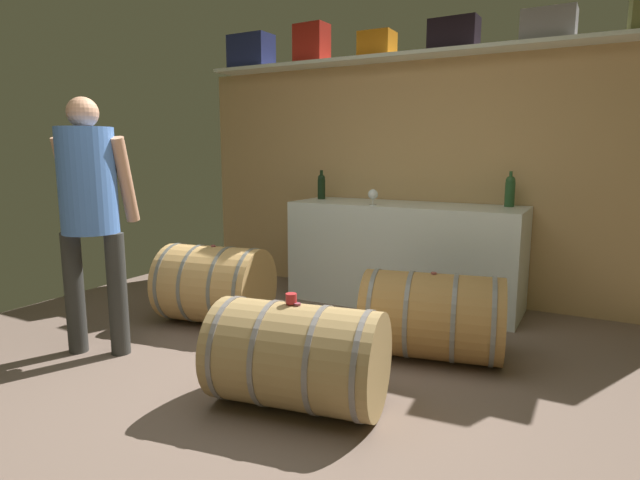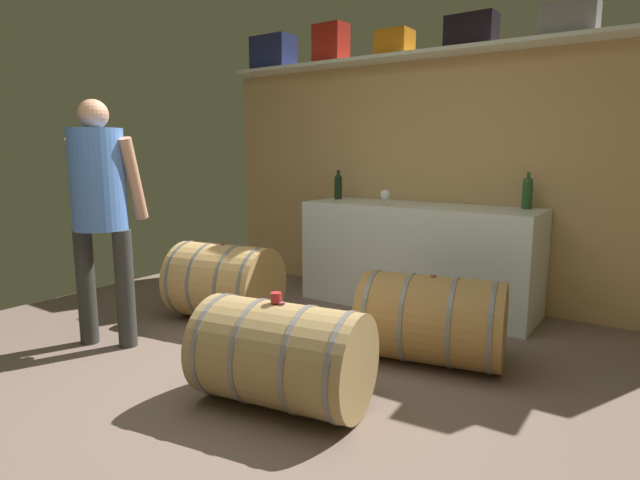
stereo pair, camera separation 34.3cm
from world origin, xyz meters
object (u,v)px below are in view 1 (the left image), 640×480
(wine_glass, at_px, (373,195))
(wine_barrel_flank, at_px, (432,316))
(toolcase_navy, at_px, (251,52))
(toolcase_red, at_px, (312,44))
(toolcase_orange, at_px, (377,45))
(wine_bottle_green, at_px, (510,191))
(toolcase_black, at_px, (454,35))
(wine_barrel_far, at_px, (215,285))
(work_cabinet, at_px, (404,255))
(wine_barrel_near, at_px, (298,356))
(toolcase_grey, at_px, (549,26))
(tasting_cup, at_px, (291,298))
(winemaker_pouring, at_px, (90,200))
(wine_bottle_dark, at_px, (321,186))

(wine_glass, distance_m, wine_barrel_flank, 1.35)
(toolcase_navy, xyz_separation_m, toolcase_red, (0.70, 0.00, 0.01))
(toolcase_red, xyz_separation_m, wine_barrel_flank, (1.63, -1.32, -2.05))
(toolcase_navy, relative_size, toolcase_orange, 1.46)
(wine_bottle_green, bearing_deg, toolcase_orange, 177.98)
(toolcase_black, bearing_deg, wine_barrel_far, -132.28)
(work_cabinet, relative_size, wine_barrel_near, 2.07)
(toolcase_navy, height_order, work_cabinet, toolcase_navy)
(toolcase_grey, xyz_separation_m, wine_bottle_green, (-0.20, -0.04, -1.26))
(wine_bottle_green, xyz_separation_m, wine_barrel_flank, (-0.24, -1.28, -0.73))
(toolcase_red, xyz_separation_m, tasting_cup, (1.17, -2.30, -1.75))
(wine_glass, distance_m, wine_barrel_near, 2.00)
(wine_barrel_flank, bearing_deg, work_cabinet, 106.64)
(winemaker_pouring, bearing_deg, tasting_cup, -23.07)
(work_cabinet, distance_m, winemaker_pouring, 2.55)
(toolcase_red, xyz_separation_m, toolcase_orange, (0.67, 0.00, -0.07))
(wine_bottle_green, relative_size, wine_barrel_far, 0.33)
(wine_barrel_near, bearing_deg, toolcase_orange, 94.12)
(toolcase_black, relative_size, tasting_cup, 6.87)
(wine_bottle_dark, bearing_deg, toolcase_orange, 18.12)
(toolcase_grey, height_order, wine_barrel_near, toolcase_grey)
(toolcase_grey, distance_m, winemaker_pouring, 3.55)
(tasting_cup, bearing_deg, wine_barrel_flank, 64.86)
(toolcase_red, relative_size, toolcase_black, 0.90)
(wine_bottle_dark, height_order, wine_glass, wine_bottle_dark)
(wine_barrel_far, relative_size, wine_barrel_flank, 0.90)
(toolcase_grey, bearing_deg, wine_bottle_dark, -173.83)
(toolcase_orange, bearing_deg, wine_barrel_near, -76.90)
(toolcase_black, height_order, wine_bottle_dark, toolcase_black)
(tasting_cup, bearing_deg, wine_barrel_far, 144.92)
(toolcase_black, height_order, wine_barrel_near, toolcase_black)
(toolcase_navy, distance_m, tasting_cup, 3.44)
(wine_bottle_green, distance_m, wine_barrel_far, 2.49)
(toolcase_red, height_order, toolcase_black, toolcase_red)
(toolcase_black, distance_m, wine_barrel_near, 3.05)
(toolcase_grey, relative_size, wine_barrel_near, 0.41)
(toolcase_navy, relative_size, wine_barrel_far, 0.49)
(wine_bottle_dark, bearing_deg, winemaker_pouring, -104.28)
(toolcase_navy, height_order, toolcase_red, toolcase_red)
(wine_barrel_near, xyz_separation_m, wine_barrel_flank, (0.42, 0.98, 0.00))
(wine_bottle_dark, bearing_deg, wine_barrel_flank, -38.96)
(toolcase_grey, height_order, wine_glass, toolcase_grey)
(toolcase_grey, xyz_separation_m, wine_barrel_flank, (-0.44, -1.32, -1.99))
(toolcase_grey, relative_size, work_cabinet, 0.20)
(toolcase_red, bearing_deg, toolcase_navy, -176.50)
(work_cabinet, xyz_separation_m, wine_bottle_dark, (-0.86, 0.08, 0.57))
(wine_barrel_near, distance_m, wine_barrel_flank, 1.07)
(toolcase_orange, relative_size, toolcase_black, 0.74)
(toolcase_navy, relative_size, wine_bottle_dark, 1.59)
(wine_glass, xyz_separation_m, wine_barrel_far, (-0.91, -0.97, -0.67))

